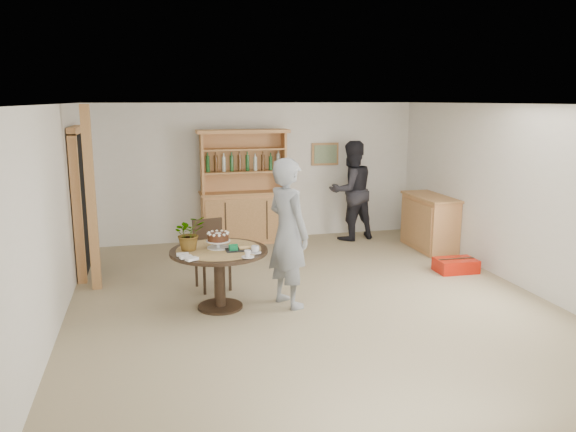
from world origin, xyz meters
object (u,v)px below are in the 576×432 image
at_px(sideboard, 430,222).
at_px(dining_chair, 211,250).
at_px(teen_boy, 288,233).
at_px(red_suitcase, 456,265).
at_px(adult_person, 351,191).
at_px(hutch, 244,205).
at_px(dining_table, 219,261).

distance_m(sideboard, dining_chair, 4.06).
bearing_deg(sideboard, teen_boy, -146.06).
bearing_deg(red_suitcase, adult_person, 111.40).
distance_m(adult_person, red_suitcase, 2.59).
distance_m(teen_boy, adult_person, 3.62).
relative_size(hutch, dining_chair, 2.16).
distance_m(hutch, red_suitcase, 3.84).
distance_m(dining_table, adult_person, 4.08).
xyz_separation_m(dining_table, adult_person, (2.81, 2.94, 0.31)).
relative_size(teen_boy, adult_person, 1.02).
distance_m(sideboard, teen_boy, 3.69).
bearing_deg(teen_boy, dining_chair, 20.26).
height_order(dining_chair, red_suitcase, dining_chair).
bearing_deg(sideboard, adult_person, 137.20).
relative_size(dining_table, teen_boy, 0.64).
relative_size(dining_chair, teen_boy, 0.51).
relative_size(hutch, adult_person, 1.12).
bearing_deg(red_suitcase, dining_table, -168.76).
height_order(dining_table, teen_boy, teen_boy).
xyz_separation_m(adult_person, red_suitcase, (0.84, -2.31, -0.81)).
bearing_deg(hutch, teen_boy, -89.92).
height_order(dining_table, adult_person, adult_person).
distance_m(hutch, sideboard, 3.29).
distance_m(hutch, dining_table, 3.30).
relative_size(sideboard, dining_chair, 1.33).
xyz_separation_m(sideboard, dining_table, (-3.89, -1.94, 0.13)).
height_order(hutch, sideboard, hutch).
bearing_deg(dining_chair, hutch, 57.71).
xyz_separation_m(sideboard, adult_person, (-1.08, 1.00, 0.44)).
height_order(adult_person, red_suitcase, adult_person).
relative_size(sideboard, red_suitcase, 2.07).
distance_m(dining_table, red_suitcase, 3.73).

